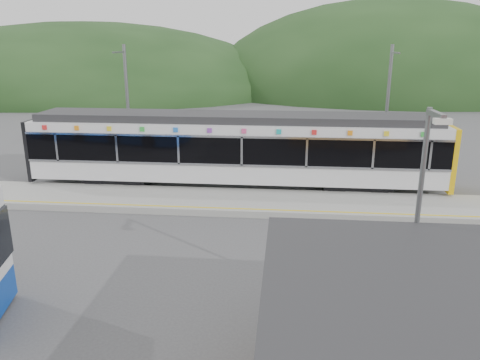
{
  "coord_description": "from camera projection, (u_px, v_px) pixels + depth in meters",
  "views": [
    {
      "loc": [
        1.75,
        -16.62,
        7.11
      ],
      "look_at": [
        -0.0,
        1.0,
        1.87
      ],
      "focal_mm": 35.0,
      "sensor_mm": 36.0,
      "label": 1
    }
  ],
  "objects": [
    {
      "name": "lamp_post",
      "position": [
        420.0,
        207.0,
        10.86
      ],
      "size": [
        0.36,
        1.01,
        5.73
      ],
      "rotation": [
        0.0,
        0.0,
        0.04
      ],
      "color": "slate",
      "rests_on": "ground"
    },
    {
      "name": "catenary_mast_west",
      "position": [
        128.0,
        107.0,
        25.84
      ],
      "size": [
        0.18,
        1.8,
        7.0
      ],
      "color": "slate",
      "rests_on": "ground"
    },
    {
      "name": "train",
      "position": [
        235.0,
        148.0,
        23.25
      ],
      "size": [
        20.44,
        3.01,
        3.74
      ],
      "color": "black",
      "rests_on": "ground"
    },
    {
      "name": "hills",
      "position": [
        377.0,
        196.0,
        22.5
      ],
      "size": [
        146.0,
        149.0,
        26.0
      ],
      "color": "#1E3D19",
      "rests_on": "ground"
    },
    {
      "name": "platform",
      "position": [
        245.0,
        202.0,
        21.15
      ],
      "size": [
        26.0,
        3.2,
        0.3
      ],
      "primitive_type": "cube",
      "color": "#9E9E99",
      "rests_on": "ground"
    },
    {
      "name": "catenary_mast_east",
      "position": [
        387.0,
        111.0,
        24.51
      ],
      "size": [
        0.18,
        1.8,
        7.0
      ],
      "color": "slate",
      "rests_on": "ground"
    },
    {
      "name": "ground",
      "position": [
        238.0,
        234.0,
        18.04
      ],
      "size": [
        120.0,
        120.0,
        0.0
      ],
      "primitive_type": "plane",
      "color": "#4C4C4F",
      "rests_on": "ground"
    },
    {
      "name": "yellow_line",
      "position": [
        242.0,
        209.0,
        19.86
      ],
      "size": [
        26.0,
        0.1,
        0.01
      ],
      "primitive_type": "cube",
      "color": "yellow",
      "rests_on": "platform"
    }
  ]
}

